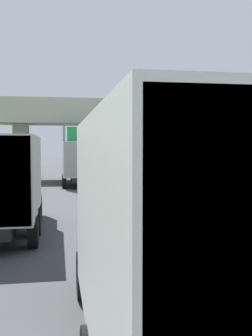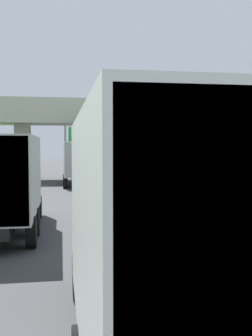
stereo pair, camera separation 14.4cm
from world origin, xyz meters
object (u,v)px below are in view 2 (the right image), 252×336
construction_barrel_5 (19,179)px  truck_red (107,157)px  truck_black (161,232)px  construction_barrel_4 (11,186)px  truck_silver (78,161)px  overhead_highway_sign (100,142)px  car_green (148,184)px  truck_white (5,179)px

construction_barrel_5 → truck_red: bearing=48.4°
truck_black → construction_barrel_4: bearing=102.0°
truck_red → construction_barrel_5: bearing=-131.6°
truck_silver → truck_black: (-0.00, -26.21, 0.00)m
overhead_highway_sign → truck_black: 28.12m
overhead_highway_sign → truck_silver: 3.02m
truck_silver → car_green: 9.62m
overhead_highway_sign → construction_barrel_5: bearing=-174.4°
truck_red → car_green: 19.23m
truck_black → truck_white: same height
truck_white → construction_barrel_4: bearing=96.2°
truck_white → truck_red: bearing=76.0°
truck_red → construction_barrel_5: size_ratio=8.11×
truck_silver → construction_barrel_4: truck_silver is taller
overhead_highway_sign → construction_barrel_4: (-6.56, -5.96, -3.01)m
truck_silver → construction_barrel_5: size_ratio=8.11×
truck_white → construction_barrel_4: size_ratio=8.11×
truck_black → construction_barrel_4: size_ratio=8.11×
overhead_highway_sign → construction_barrel_5: (-6.59, -0.65, -3.01)m
truck_white → truck_black: bearing=-70.5°
truck_black → car_green: size_ratio=1.78×
truck_red → construction_barrel_4: truck_red is taller
truck_red → construction_barrel_4: (-8.15, -14.51, -1.47)m
truck_red → car_green: truck_red is taller
construction_barrel_4 → construction_barrel_5: (-0.03, 5.31, 0.00)m
construction_barrel_5 → construction_barrel_4: bearing=-89.6°
truck_silver → truck_red: same height
overhead_highway_sign → car_green: overhead_highway_sign is taller
construction_barrel_4 → overhead_highway_sign: bearing=42.3°
truck_silver → truck_red: bearing=71.6°
truck_silver → construction_barrel_5: 5.09m
car_green → construction_barrel_5: size_ratio=4.56×
truck_red → overhead_highway_sign: bearing=-100.5°
overhead_highway_sign → truck_black: (-1.86, -28.02, -1.53)m
truck_white → construction_barrel_5: bearing=94.5°
overhead_highway_sign → construction_barrel_4: 9.36m
truck_silver → construction_barrel_5: truck_silver is taller
car_green → truck_silver: bearing=112.5°
construction_barrel_5 → truck_white: bearing=-85.5°
truck_black → construction_barrel_5: 27.82m
truck_silver → overhead_highway_sign: bearing=44.2°
truck_silver → truck_black: same height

